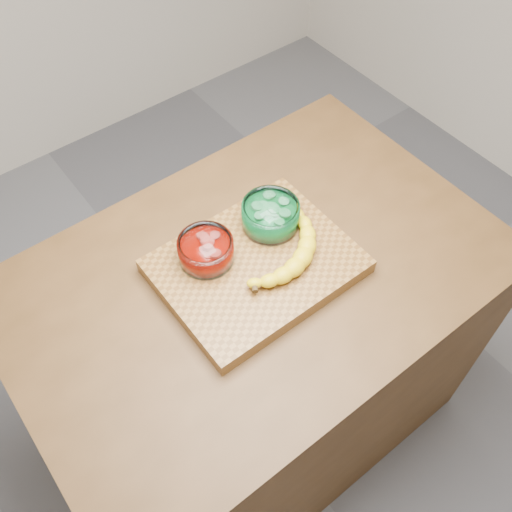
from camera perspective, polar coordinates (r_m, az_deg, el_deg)
ground at (r=2.17m, az=0.00°, el=-15.46°), size 3.50×3.50×0.00m
counter at (r=1.76m, az=0.00°, el=-10.06°), size 1.20×0.80×0.90m
cutting_board at (r=1.36m, az=0.00°, el=-1.02°), size 0.45×0.35×0.04m
bowl_red at (r=1.33m, az=-5.03°, el=0.57°), size 0.13×0.13×0.06m
bowl_green at (r=1.39m, az=1.45°, el=4.08°), size 0.14×0.14×0.07m
banana at (r=1.34m, az=2.48°, el=0.60°), size 0.28×0.19×0.04m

